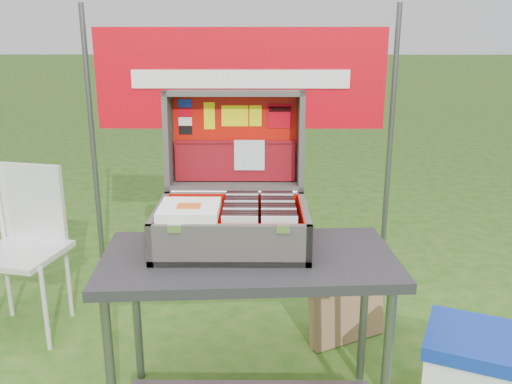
{
  "coord_description": "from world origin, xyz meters",
  "views": [
    {
      "loc": [
        0.11,
        -1.94,
        1.54
      ],
      "look_at": [
        0.09,
        0.1,
        0.94
      ],
      "focal_mm": 38.0,
      "sensor_mm": 36.0,
      "label": 1
    }
  ],
  "objects_px": {
    "table": "(249,336)",
    "cardboard_box": "(346,300)",
    "cooler": "(485,384)",
    "suitcase": "(232,172)",
    "chair": "(20,255)"
  },
  "relations": [
    {
      "from": "suitcase",
      "to": "cardboard_box",
      "type": "xyz_separation_m",
      "value": [
        0.56,
        0.41,
        -0.79
      ]
    },
    {
      "from": "cooler",
      "to": "suitcase",
      "type": "bearing_deg",
      "value": -171.47
    },
    {
      "from": "cooler",
      "to": "chair",
      "type": "bearing_deg",
      "value": -175.65
    },
    {
      "from": "suitcase",
      "to": "chair",
      "type": "distance_m",
      "value": 1.34
    },
    {
      "from": "table",
      "to": "chair",
      "type": "bearing_deg",
      "value": 148.87
    },
    {
      "from": "suitcase",
      "to": "cooler",
      "type": "relative_size",
      "value": 1.28
    },
    {
      "from": "table",
      "to": "cooler",
      "type": "relative_size",
      "value": 2.39
    },
    {
      "from": "table",
      "to": "cardboard_box",
      "type": "height_order",
      "value": "table"
    },
    {
      "from": "table",
      "to": "suitcase",
      "type": "distance_m",
      "value": 0.67
    },
    {
      "from": "table",
      "to": "chair",
      "type": "relative_size",
      "value": 1.29
    },
    {
      "from": "suitcase",
      "to": "cooler",
      "type": "xyz_separation_m",
      "value": [
        1.01,
        -0.27,
        -0.8
      ]
    },
    {
      "from": "suitcase",
      "to": "chair",
      "type": "bearing_deg",
      "value": 157.35
    },
    {
      "from": "cooler",
      "to": "table",
      "type": "bearing_deg",
      "value": -163.33
    },
    {
      "from": "table",
      "to": "chair",
      "type": "distance_m",
      "value": 1.35
    },
    {
      "from": "table",
      "to": "cooler",
      "type": "xyz_separation_m",
      "value": [
        0.94,
        -0.11,
        -0.15
      ]
    }
  ]
}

